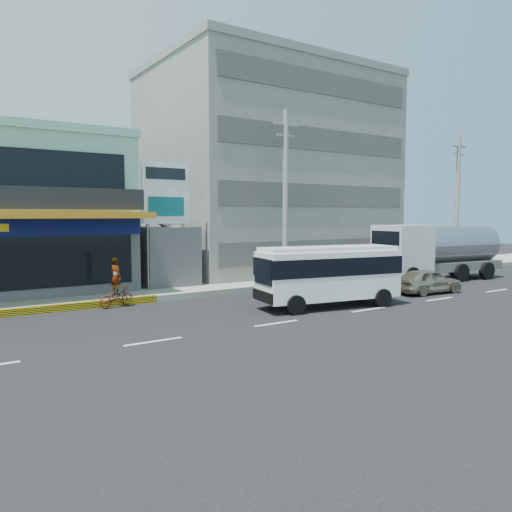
{
  "coord_description": "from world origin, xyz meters",
  "views": [
    {
      "loc": [
        -11.12,
        -15.24,
        4.14
      ],
      "look_at": [
        2.04,
        4.46,
        2.2
      ],
      "focal_mm": 35.0,
      "sensor_mm": 36.0,
      "label": 1
    }
  ],
  "objects_px": {
    "utility_pole_far": "(457,202)",
    "sedan": "(428,281)",
    "utility_pole_near": "(285,197)",
    "satellite_dish": "(161,225)",
    "minibus": "(329,271)",
    "billboard": "(166,200)",
    "tanker_truck": "(435,251)",
    "concrete_building": "(267,176)",
    "motorcycle_rider": "(116,291)"
  },
  "relations": [
    {
      "from": "utility_pole_near",
      "to": "tanker_truck",
      "type": "bearing_deg",
      "value": -15.18
    },
    {
      "from": "motorcycle_rider",
      "to": "concrete_building",
      "type": "bearing_deg",
      "value": 30.36
    },
    {
      "from": "minibus",
      "to": "tanker_truck",
      "type": "relative_size",
      "value": 0.74
    },
    {
      "from": "minibus",
      "to": "sedan",
      "type": "height_order",
      "value": "minibus"
    },
    {
      "from": "concrete_building",
      "to": "satellite_dish",
      "type": "relative_size",
      "value": 10.67
    },
    {
      "from": "satellite_dish",
      "to": "motorcycle_rider",
      "type": "bearing_deg",
      "value": -133.6
    },
    {
      "from": "concrete_building",
      "to": "motorcycle_rider",
      "type": "distance_m",
      "value": 17.39
    },
    {
      "from": "billboard",
      "to": "utility_pole_near",
      "type": "bearing_deg",
      "value": -15.48
    },
    {
      "from": "minibus",
      "to": "concrete_building",
      "type": "bearing_deg",
      "value": 66.04
    },
    {
      "from": "satellite_dish",
      "to": "utility_pole_far",
      "type": "relative_size",
      "value": 0.15
    },
    {
      "from": "concrete_building",
      "to": "utility_pole_far",
      "type": "distance_m",
      "value": 14.32
    },
    {
      "from": "utility_pole_far",
      "to": "satellite_dish",
      "type": "bearing_deg",
      "value": 170.71
    },
    {
      "from": "utility_pole_near",
      "to": "minibus",
      "type": "bearing_deg",
      "value": -108.73
    },
    {
      "from": "utility_pole_far",
      "to": "motorcycle_rider",
      "type": "xyz_separation_m",
      "value": [
        -26.0,
        -0.6,
        -4.41
      ]
    },
    {
      "from": "billboard",
      "to": "utility_pole_near",
      "type": "distance_m",
      "value": 6.75
    },
    {
      "from": "satellite_dish",
      "to": "concrete_building",
      "type": "bearing_deg",
      "value": 21.8
    },
    {
      "from": "billboard",
      "to": "utility_pole_far",
      "type": "xyz_separation_m",
      "value": [
        22.5,
        -1.8,
        0.22
      ]
    },
    {
      "from": "satellite_dish",
      "to": "tanker_truck",
      "type": "bearing_deg",
      "value": -21.57
    },
    {
      "from": "concrete_building",
      "to": "utility_pole_near",
      "type": "bearing_deg",
      "value": -117.76
    },
    {
      "from": "billboard",
      "to": "utility_pole_near",
      "type": "xyz_separation_m",
      "value": [
        6.5,
        -1.8,
        0.22
      ]
    },
    {
      "from": "concrete_building",
      "to": "billboard",
      "type": "relative_size",
      "value": 2.32
    },
    {
      "from": "utility_pole_far",
      "to": "sedan",
      "type": "height_order",
      "value": "utility_pole_far"
    },
    {
      "from": "utility_pole_near",
      "to": "utility_pole_far",
      "type": "distance_m",
      "value": 16.0
    },
    {
      "from": "utility_pole_near",
      "to": "tanker_truck",
      "type": "xyz_separation_m",
      "value": [
        9.88,
        -2.68,
        -3.25
      ]
    },
    {
      "from": "satellite_dish",
      "to": "minibus",
      "type": "distance_m",
      "value": 10.49
    },
    {
      "from": "tanker_truck",
      "to": "motorcycle_rider",
      "type": "height_order",
      "value": "tanker_truck"
    },
    {
      "from": "concrete_building",
      "to": "satellite_dish",
      "type": "height_order",
      "value": "concrete_building"
    },
    {
      "from": "motorcycle_rider",
      "to": "billboard",
      "type": "bearing_deg",
      "value": 34.44
    },
    {
      "from": "concrete_building",
      "to": "utility_pole_near",
      "type": "distance_m",
      "value": 8.79
    },
    {
      "from": "minibus",
      "to": "sedan",
      "type": "distance_m",
      "value": 7.07
    },
    {
      "from": "utility_pole_far",
      "to": "sedan",
      "type": "xyz_separation_m",
      "value": [
        -10.99,
        -5.9,
        -4.49
      ]
    },
    {
      "from": "concrete_building",
      "to": "minibus",
      "type": "relative_size",
      "value": 2.36
    },
    {
      "from": "utility_pole_near",
      "to": "sedan",
      "type": "bearing_deg",
      "value": -49.67
    },
    {
      "from": "utility_pole_near",
      "to": "motorcycle_rider",
      "type": "height_order",
      "value": "utility_pole_near"
    },
    {
      "from": "utility_pole_far",
      "to": "minibus",
      "type": "relative_size",
      "value": 1.47
    },
    {
      "from": "concrete_building",
      "to": "motorcycle_rider",
      "type": "height_order",
      "value": "concrete_building"
    },
    {
      "from": "satellite_dish",
      "to": "utility_pole_near",
      "type": "relative_size",
      "value": 0.15
    },
    {
      "from": "billboard",
      "to": "minibus",
      "type": "height_order",
      "value": "billboard"
    },
    {
      "from": "concrete_building",
      "to": "billboard",
      "type": "height_order",
      "value": "concrete_building"
    },
    {
      "from": "satellite_dish",
      "to": "tanker_truck",
      "type": "height_order",
      "value": "satellite_dish"
    },
    {
      "from": "satellite_dish",
      "to": "tanker_truck",
      "type": "relative_size",
      "value": 0.16
    },
    {
      "from": "utility_pole_far",
      "to": "motorcycle_rider",
      "type": "bearing_deg",
      "value": -178.68
    },
    {
      "from": "minibus",
      "to": "tanker_truck",
      "type": "height_order",
      "value": "tanker_truck"
    },
    {
      "from": "utility_pole_far",
      "to": "motorcycle_rider",
      "type": "distance_m",
      "value": 26.38
    },
    {
      "from": "satellite_dish",
      "to": "motorcycle_rider",
      "type": "relative_size",
      "value": 0.67
    },
    {
      "from": "satellite_dish",
      "to": "billboard",
      "type": "distance_m",
      "value": 2.31
    },
    {
      "from": "satellite_dish",
      "to": "tanker_truck",
      "type": "xyz_separation_m",
      "value": [
        15.88,
        -6.28,
        -1.67
      ]
    },
    {
      "from": "minibus",
      "to": "utility_pole_near",
      "type": "bearing_deg",
      "value": 71.27
    },
    {
      "from": "concrete_building",
      "to": "minibus",
      "type": "distance_m",
      "value": 15.72
    },
    {
      "from": "billboard",
      "to": "motorcycle_rider",
      "type": "height_order",
      "value": "billboard"
    }
  ]
}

